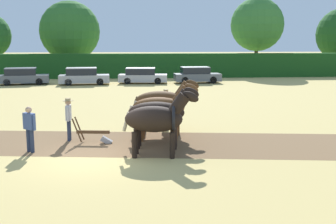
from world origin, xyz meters
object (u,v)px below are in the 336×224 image
object	(u,v)px
parked_car_left	(83,76)
draft_horse_lead_right	(159,113)
tree_center_right	(257,25)
draft_horse_trail_left	(161,107)
farmer_at_plow	(69,116)
parked_car_center_left	(142,76)
plow	(96,135)
farmer_onlooker_left	(29,126)
parked_car_far_left	(23,76)
tree_center	(70,31)
draft_horse_trail_right	(163,102)
parked_car_center	(197,75)
draft_horse_lead_left	(157,119)
farmer_beside_team	(166,105)

from	to	relation	value
parked_car_left	draft_horse_lead_right	bearing A→B (deg)	-81.41
tree_center_right	draft_horse_trail_left	distance (m)	35.85
farmer_at_plow	parked_car_center_left	world-z (taller)	farmer_at_plow
plow	farmer_at_plow	distance (m)	1.46
plow	farmer_onlooker_left	bearing A→B (deg)	-145.35
parked_car_far_left	parked_car_center_left	world-z (taller)	parked_car_far_left
tree_center	parked_car_center_left	world-z (taller)	tree_center
draft_horse_trail_right	parked_car_far_left	world-z (taller)	draft_horse_trail_right
plow	tree_center_right	bearing A→B (deg)	71.43
parked_car_center	draft_horse_lead_right	bearing A→B (deg)	-105.04
tree_center_right	draft_horse_lead_left	xyz separation A→B (m)	(-13.90, -35.26, -4.43)
farmer_at_plow	parked_car_far_left	size ratio (longest dim) A/B	0.37
draft_horse_lead_left	parked_car_center	distance (m)	25.48
tree_center	draft_horse_lead_left	world-z (taller)	tree_center
draft_horse_lead_right	tree_center_right	bearing A→B (deg)	75.54
plow	farmer_at_plow	world-z (taller)	farmer_at_plow
draft_horse_lead_left	farmer_at_plow	bearing A→B (deg)	149.78
draft_horse_trail_left	parked_car_center_left	bearing A→B (deg)	98.21
parked_car_far_left	parked_car_center	distance (m)	16.06
farmer_beside_team	farmer_onlooker_left	distance (m)	6.67
draft_horse_lead_left	draft_horse_trail_left	xyz separation A→B (m)	(0.32, 2.38, 0.02)
draft_horse_lead_right	farmer_at_plow	xyz separation A→B (m)	(-3.62, 1.48, -0.33)
draft_horse_trail_right	plow	bearing A→B (deg)	-144.94
draft_horse_lead_right	parked_car_center_left	world-z (taller)	draft_horse_lead_right
draft_horse_trail_left	farmer_onlooker_left	world-z (taller)	draft_horse_trail_left
tree_center	parked_car_left	xyz separation A→B (m)	(2.87, -12.55, -4.29)
tree_center_right	draft_horse_trail_left	bearing A→B (deg)	-112.45
parked_car_left	tree_center_right	bearing A→B (deg)	24.81
farmer_beside_team	parked_car_center	distance (m)	20.45
plow	farmer_beside_team	world-z (taller)	farmer_beside_team
parked_car_center	parked_car_center_left	bearing A→B (deg)	176.33
draft_horse_lead_right	draft_horse_trail_left	xyz separation A→B (m)	(0.16, 1.19, 0.01)
parked_car_center_left	draft_horse_trail_right	bearing A→B (deg)	-84.31
tree_center_right	parked_car_center_left	world-z (taller)	tree_center_right
tree_center	draft_horse_trail_right	bearing A→B (deg)	-75.43
parked_car_center_left	draft_horse_lead_right	bearing A→B (deg)	-85.16
tree_center_right	farmer_at_plow	bearing A→B (deg)	-118.04
plow	parked_car_center_left	distance (m)	23.00
draft_horse_lead_right	parked_car_center_left	distance (m)	23.81
draft_horse_lead_left	draft_horse_trail_right	xyz separation A→B (m)	(0.47, 3.57, 0.06)
tree_center	parked_car_center_left	distance (m)	15.11
draft_horse_lead_right	tree_center	bearing A→B (deg)	110.67
draft_horse_trail_right	parked_car_left	world-z (taller)	draft_horse_trail_right
parked_car_left	parked_car_center	world-z (taller)	parked_car_left
parked_car_left	parked_car_far_left	bearing A→B (deg)	169.12
draft_horse_trail_left	farmer_at_plow	xyz separation A→B (m)	(-3.77, 0.29, -0.33)
plow	parked_car_center	distance (m)	24.02
draft_horse_trail_right	parked_car_center_left	xyz separation A→B (m)	(-0.43, 21.42, -0.70)
parked_car_left	farmer_beside_team	bearing A→B (deg)	-77.45
tree_center_right	parked_car_left	xyz separation A→B (m)	(-19.23, -10.90, -5.04)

